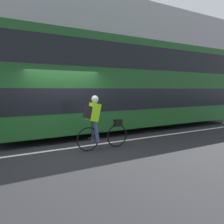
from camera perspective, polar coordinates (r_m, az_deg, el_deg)
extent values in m
plane|color=#232326|center=(7.19, -10.37, -9.25)|extent=(80.00, 80.00, 0.00)
cube|color=silver|center=(7.21, -10.44, -9.17)|extent=(50.00, 0.14, 0.01)
cube|color=gray|center=(12.36, -18.78, -2.81)|extent=(60.00, 1.75, 0.12)
cube|color=#9E9EA3|center=(13.43, -20.23, 15.17)|extent=(60.00, 0.30, 8.22)
cylinder|color=black|center=(12.68, 18.28, -0.79)|extent=(0.91, 0.30, 0.91)
cylinder|color=black|center=(8.82, -14.87, -3.51)|extent=(0.91, 0.30, 0.91)
cube|color=#194C1E|center=(10.24, 4.81, 2.42)|extent=(11.58, 2.51, 1.95)
cube|color=black|center=(10.23, 4.83, 3.72)|extent=(11.11, 2.53, 0.86)
cube|color=#194C1E|center=(10.29, 4.91, 12.64)|extent=(11.58, 2.41, 1.71)
cube|color=black|center=(10.30, 4.91, 13.11)|extent=(11.11, 2.43, 0.96)
torus|color=black|center=(7.14, 1.34, -6.20)|extent=(0.74, 0.04, 0.74)
torus|color=black|center=(6.69, -6.22, -7.08)|extent=(0.74, 0.04, 0.74)
cylinder|color=black|center=(6.85, -2.32, -4.71)|extent=(1.03, 0.03, 0.50)
cylinder|color=black|center=(6.68, -5.28, -4.70)|extent=(0.03, 0.03, 0.54)
cube|color=black|center=(7.08, 1.55, -2.86)|extent=(0.26, 0.16, 0.22)
cube|color=#8CE019|center=(6.63, -4.77, -0.04)|extent=(0.37, 0.32, 0.58)
cube|color=black|center=(6.55, -6.36, 0.05)|extent=(0.21, 0.26, 0.38)
cylinder|color=#384C7A|center=(6.82, -4.74, -4.95)|extent=(0.22, 0.11, 0.66)
cylinder|color=#384C7A|center=(6.66, -4.08, -5.21)|extent=(0.20, 0.11, 0.66)
sphere|color=tan|center=(6.62, -4.48, 3.04)|extent=(0.19, 0.19, 0.19)
sphere|color=silver|center=(6.62, -4.48, 3.41)|extent=(0.21, 0.21, 0.21)
cylinder|color=#59595B|center=(14.21, 3.24, 3.91)|extent=(0.07, 0.07, 2.50)
cube|color=white|center=(14.18, 3.36, 8.04)|extent=(0.36, 0.02, 0.36)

